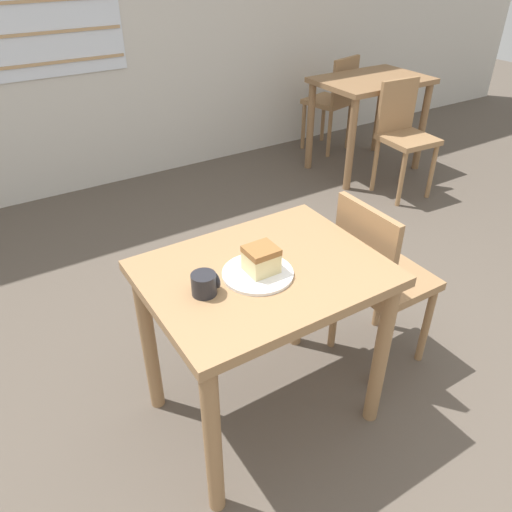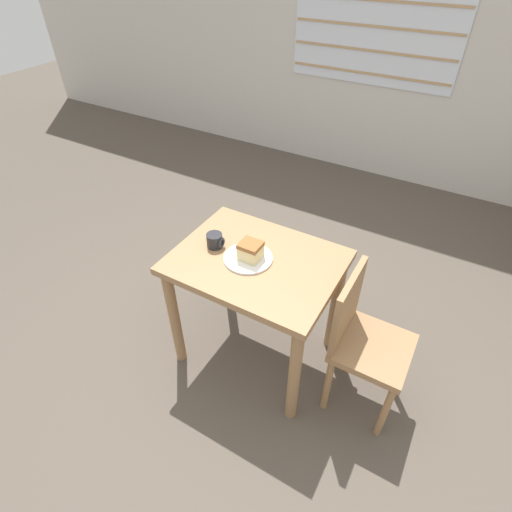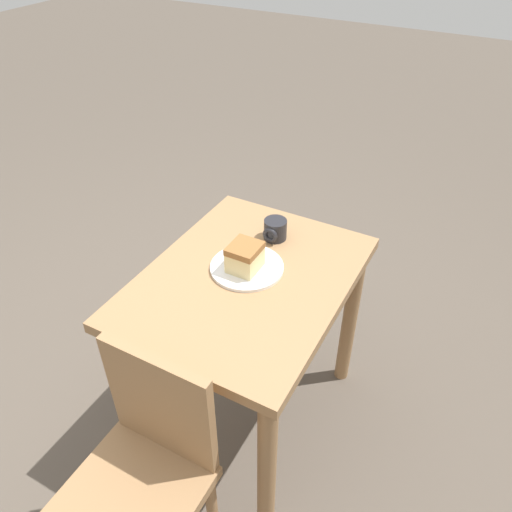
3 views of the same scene
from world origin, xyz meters
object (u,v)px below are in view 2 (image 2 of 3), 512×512
(cake_slice, at_px, (251,251))
(dining_table_near, at_px, (256,279))
(plate, at_px, (248,258))
(coffee_mug, at_px, (215,241))
(chair_near_window, at_px, (363,340))

(cake_slice, bearing_deg, dining_table_near, 37.67)
(dining_table_near, relative_size, plate, 3.37)
(cake_slice, distance_m, coffee_mug, 0.22)
(chair_near_window, distance_m, plate, 0.71)
(plate, height_order, coffee_mug, coffee_mug)
(plate, bearing_deg, coffee_mug, 178.98)
(coffee_mug, bearing_deg, dining_table_near, 3.69)
(dining_table_near, relative_size, chair_near_window, 0.99)
(dining_table_near, xyz_separation_m, cake_slice, (-0.02, -0.02, 0.20))
(cake_slice, bearing_deg, plate, -176.59)
(dining_table_near, distance_m, cake_slice, 0.20)
(plate, bearing_deg, dining_table_near, 26.74)
(plate, xyz_separation_m, coffee_mug, (-0.20, 0.00, 0.03))
(chair_near_window, bearing_deg, cake_slice, 92.23)
(chair_near_window, distance_m, cake_slice, 0.72)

